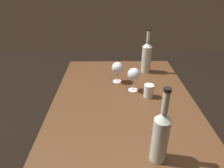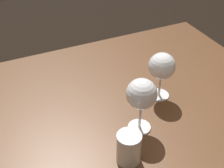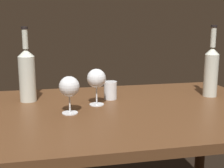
# 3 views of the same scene
# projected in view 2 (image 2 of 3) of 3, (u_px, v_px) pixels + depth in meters

# --- Properties ---
(dining_table) EXTENTS (1.30, 0.90, 0.74)m
(dining_table) POSITION_uv_depth(u_px,v_px,m) (92.00, 145.00, 1.00)
(dining_table) COLOR #56351E
(dining_table) RESTS_ON ground
(wine_glass_left) EXTENTS (0.09, 0.09, 0.17)m
(wine_glass_left) POSITION_uv_depth(u_px,v_px,m) (141.00, 95.00, 0.86)
(wine_glass_left) COLOR white
(wine_glass_left) RESTS_ON dining_table
(wine_glass_right) EXTENTS (0.08, 0.08, 0.16)m
(wine_glass_right) POSITION_uv_depth(u_px,v_px,m) (162.00, 67.00, 0.99)
(wine_glass_right) COLOR white
(wine_glass_right) RESTS_ON dining_table
(water_tumbler) EXTENTS (0.06, 0.06, 0.09)m
(water_tumbler) POSITION_uv_depth(u_px,v_px,m) (129.00, 149.00, 0.81)
(water_tumbler) COLOR white
(water_tumbler) RESTS_ON dining_table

